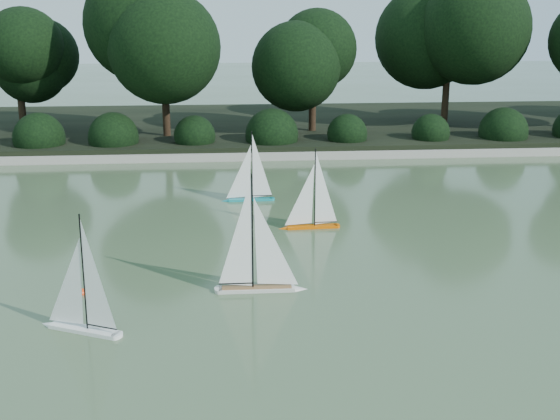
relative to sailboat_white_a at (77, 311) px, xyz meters
name	(u,v)px	position (x,y,z in m)	size (l,w,h in m)	color
ground	(345,309)	(3.22, 0.33, -0.24)	(80.00, 80.00, 0.00)	#2F4328
pond_coping	(284,156)	(3.22, 9.33, -0.15)	(40.00, 0.35, 0.18)	gray
far_bank	(273,127)	(3.22, 13.33, -0.09)	(40.00, 8.00, 0.30)	black
tree_line	(321,45)	(4.45, 11.76, 2.40)	(26.31, 3.93, 4.39)	black
shrub_hedge	(281,135)	(3.22, 10.23, 0.21)	(29.10, 1.10, 1.10)	black
sailboat_white_a	(77,311)	(0.00, 0.00, 0.00)	(1.07, 0.61, 1.52)	silver
sailboat_white_b	(264,272)	(2.24, 1.02, 0.03)	(1.25, 0.21, 1.72)	beige
sailboat_orange	(308,215)	(3.14, 3.70, -0.01)	(1.07, 0.22, 1.47)	#E15903
sailboat_teal	(246,189)	(2.16, 5.55, -0.01)	(1.06, 0.19, 1.45)	teal
race_buoy	(81,294)	(-0.17, 1.11, -0.24)	(0.14, 0.14, 0.14)	#F7380D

